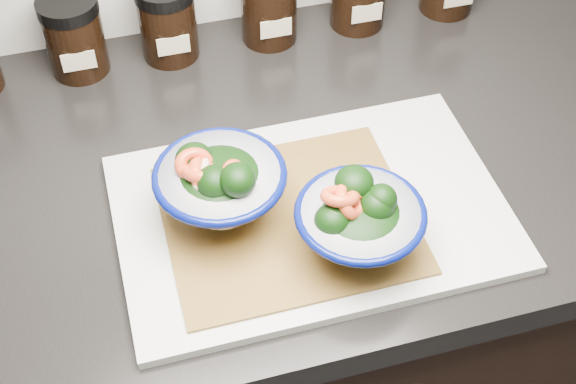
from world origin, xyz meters
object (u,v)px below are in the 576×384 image
object	(u,v)px
bowl_left	(220,186)
spice_jar_b	(74,36)
cutting_board	(311,212)
spice_jar_c	(167,21)
spice_jar_d	(269,4)
bowl_right	(359,221)

from	to	relation	value
bowl_left	spice_jar_b	world-z (taller)	bowl_left
cutting_board	spice_jar_c	xyz separation A→B (m)	(-0.10, 0.35, 0.05)
cutting_board	spice_jar_c	world-z (taller)	spice_jar_c
bowl_left	spice_jar_d	xyz separation A→B (m)	(0.14, 0.33, -0.01)
cutting_board	spice_jar_b	bearing A→B (deg)	123.73
spice_jar_c	spice_jar_b	bearing A→B (deg)	180.00
spice_jar_c	spice_jar_d	world-z (taller)	same
cutting_board	bowl_left	size ratio (longest dim) A/B	3.00
bowl_right	spice_jar_d	bearing A→B (deg)	88.63
spice_jar_b	bowl_right	bearing A→B (deg)	-57.92
spice_jar_b	spice_jar_d	bearing A→B (deg)	0.00
cutting_board	bowl_left	xyz separation A→B (m)	(-0.10, 0.02, 0.06)
bowl_left	bowl_right	xyz separation A→B (m)	(0.13, -0.09, -0.00)
cutting_board	spice_jar_c	distance (m)	0.37
bowl_right	spice_jar_b	bearing A→B (deg)	122.08
bowl_right	spice_jar_d	size ratio (longest dim) A/B	1.26
cutting_board	bowl_right	bearing A→B (deg)	-66.79
cutting_board	spice_jar_d	distance (m)	0.35
cutting_board	spice_jar_d	size ratio (longest dim) A/B	3.98
bowl_left	spice_jar_c	distance (m)	0.33
bowl_right	spice_jar_c	world-z (taller)	bowl_right
spice_jar_c	spice_jar_d	bearing A→B (deg)	0.00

